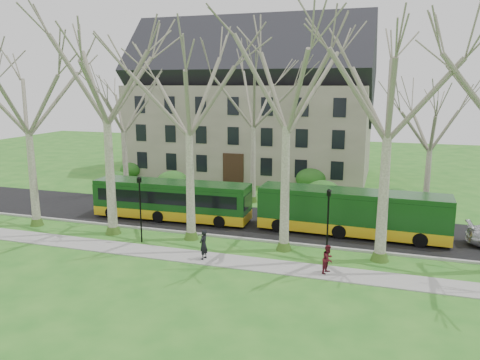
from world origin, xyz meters
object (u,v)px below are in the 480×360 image
(bus_follow, at_px, (352,212))
(pedestrian_a, at_px, (204,244))
(bus_lead, at_px, (172,200))
(pedestrian_b, at_px, (328,259))

(bus_follow, distance_m, pedestrian_a, 10.79)
(bus_follow, bearing_deg, bus_lead, -176.70)
(pedestrian_b, bearing_deg, bus_lead, 81.32)
(bus_follow, xyz_separation_m, pedestrian_b, (-0.65, -7.22, -0.79))
(bus_lead, height_order, pedestrian_a, bus_lead)
(bus_lead, bearing_deg, pedestrian_b, -30.41)
(bus_lead, distance_m, pedestrian_b, 14.43)
(bus_lead, distance_m, bus_follow, 13.31)
(bus_follow, distance_m, pedestrian_b, 7.29)
(bus_lead, relative_size, pedestrian_a, 6.71)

